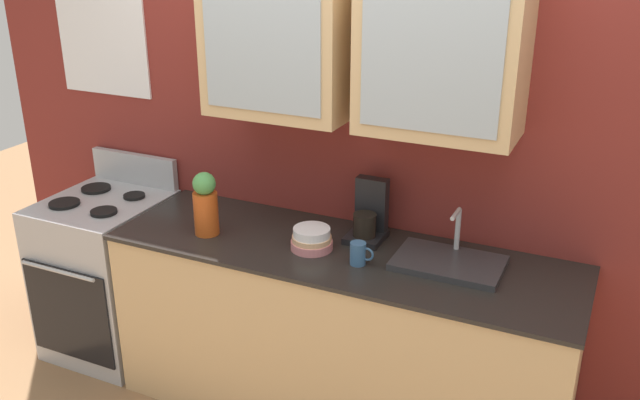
{
  "coord_description": "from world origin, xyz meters",
  "views": [
    {
      "loc": [
        1.14,
        -2.67,
        2.34
      ],
      "look_at": [
        -0.1,
        0.0,
        1.14
      ],
      "focal_mm": 39.14,
      "sensor_mm": 36.0,
      "label": 1
    }
  ],
  "objects_px": {
    "stove_range": "(109,274)",
    "cup_near_sink": "(359,253)",
    "vase": "(205,204)",
    "coffee_maker": "(369,217)",
    "bowl_stack": "(312,239)",
    "sink_faucet": "(449,262)"
  },
  "relations": [
    {
      "from": "stove_range",
      "to": "bowl_stack",
      "type": "height_order",
      "value": "stove_range"
    },
    {
      "from": "stove_range",
      "to": "cup_near_sink",
      "type": "height_order",
      "value": "stove_range"
    },
    {
      "from": "bowl_stack",
      "to": "cup_near_sink",
      "type": "distance_m",
      "value": 0.26
    },
    {
      "from": "stove_range",
      "to": "cup_near_sink",
      "type": "distance_m",
      "value": 1.63
    },
    {
      "from": "sink_faucet",
      "to": "cup_near_sink",
      "type": "height_order",
      "value": "sink_faucet"
    },
    {
      "from": "bowl_stack",
      "to": "cup_near_sink",
      "type": "height_order",
      "value": "same"
    },
    {
      "from": "stove_range",
      "to": "bowl_stack",
      "type": "bearing_deg",
      "value": -1.72
    },
    {
      "from": "stove_range",
      "to": "vase",
      "type": "xyz_separation_m",
      "value": [
        0.76,
        -0.1,
        0.6
      ]
    },
    {
      "from": "cup_near_sink",
      "to": "coffee_maker",
      "type": "height_order",
      "value": "coffee_maker"
    },
    {
      "from": "bowl_stack",
      "to": "cup_near_sink",
      "type": "relative_size",
      "value": 1.78
    },
    {
      "from": "vase",
      "to": "coffee_maker",
      "type": "height_order",
      "value": "vase"
    },
    {
      "from": "stove_range",
      "to": "cup_near_sink",
      "type": "bearing_deg",
      "value": -3.37
    },
    {
      "from": "sink_faucet",
      "to": "coffee_maker",
      "type": "height_order",
      "value": "coffee_maker"
    },
    {
      "from": "sink_faucet",
      "to": "cup_near_sink",
      "type": "distance_m",
      "value": 0.4
    },
    {
      "from": "sink_faucet",
      "to": "vase",
      "type": "distance_m",
      "value": 1.18
    },
    {
      "from": "sink_faucet",
      "to": "bowl_stack",
      "type": "bearing_deg",
      "value": -170.82
    },
    {
      "from": "vase",
      "to": "cup_near_sink",
      "type": "bearing_deg",
      "value": 0.82
    },
    {
      "from": "sink_faucet",
      "to": "vase",
      "type": "bearing_deg",
      "value": -171.92
    },
    {
      "from": "stove_range",
      "to": "cup_near_sink",
      "type": "xyz_separation_m",
      "value": [
        1.55,
        -0.09,
        0.5
      ]
    },
    {
      "from": "stove_range",
      "to": "vase",
      "type": "height_order",
      "value": "vase"
    },
    {
      "from": "stove_range",
      "to": "coffee_maker",
      "type": "relative_size",
      "value": 3.74
    },
    {
      "from": "cup_near_sink",
      "to": "vase",
      "type": "bearing_deg",
      "value": -179.18
    }
  ]
}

